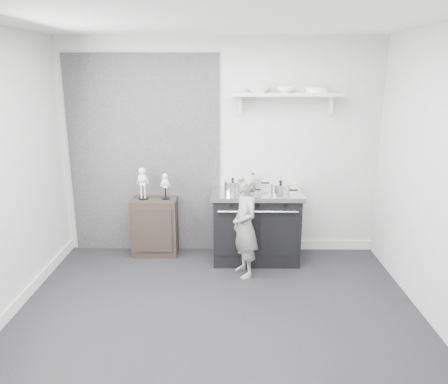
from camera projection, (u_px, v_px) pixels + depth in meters
The scene contains 15 objects.
ground at pixel (216, 322), 4.11m from camera, with size 4.00×4.00×0.00m, color black.
room_shell at pixel (206, 147), 3.82m from camera, with size 4.02×3.62×2.71m.
wall_shelf at pixel (287, 95), 5.18m from camera, with size 1.30×0.26×0.24m.
stove at pixel (256, 225), 5.41m from camera, with size 1.10×0.69×0.88m.
side_cabinet at pixel (155, 227), 5.57m from camera, with size 0.57×0.33×0.74m, color black.
child at pixel (245, 226), 4.93m from camera, with size 0.43×0.28×1.19m, color gray.
pot_front_left at pixel (233, 187), 5.17m from camera, with size 0.29×0.20×0.19m.
pot_back_left at pixel (252, 182), 5.40m from camera, with size 0.34×0.25×0.20m.
pot_front_right at pixel (280, 189), 5.09m from camera, with size 0.32×0.23×0.18m.
pot_front_center at pixel (247, 189), 5.15m from camera, with size 0.25×0.16×0.15m.
skeleton_full at pixel (143, 181), 5.41m from camera, with size 0.13×0.08×0.46m, color silver, non-canonical shape.
skeleton_torso at pixel (165, 184), 5.42m from camera, with size 0.11×0.07×0.38m, color silver, non-canonical shape.
bowl_large at pixel (258, 90), 5.16m from camera, with size 0.28×0.28×0.07m, color white.
bowl_small at pixel (285, 90), 5.16m from camera, with size 0.22×0.22×0.07m, color white.
plate_stack at pixel (317, 90), 5.16m from camera, with size 0.27×0.27×0.06m, color white.
Camera 1 is at (0.11, -3.63, 2.27)m, focal length 35.00 mm.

